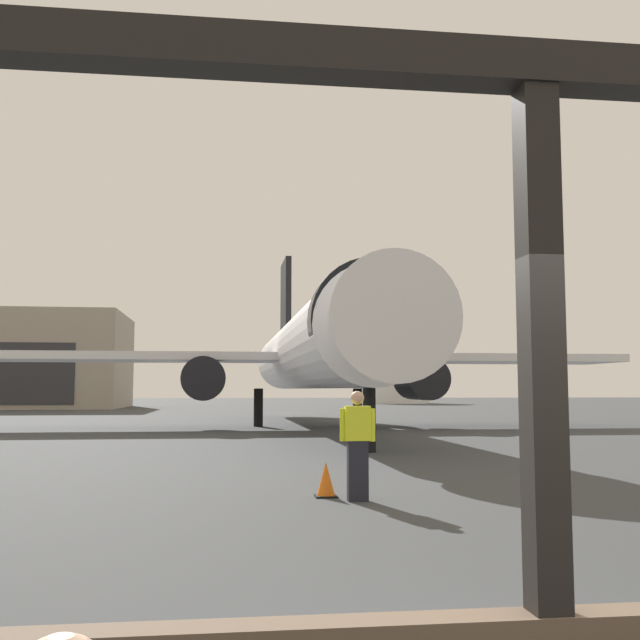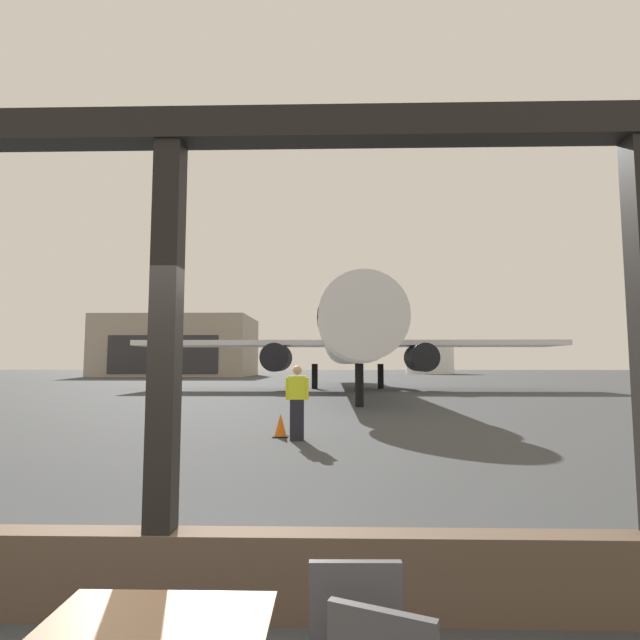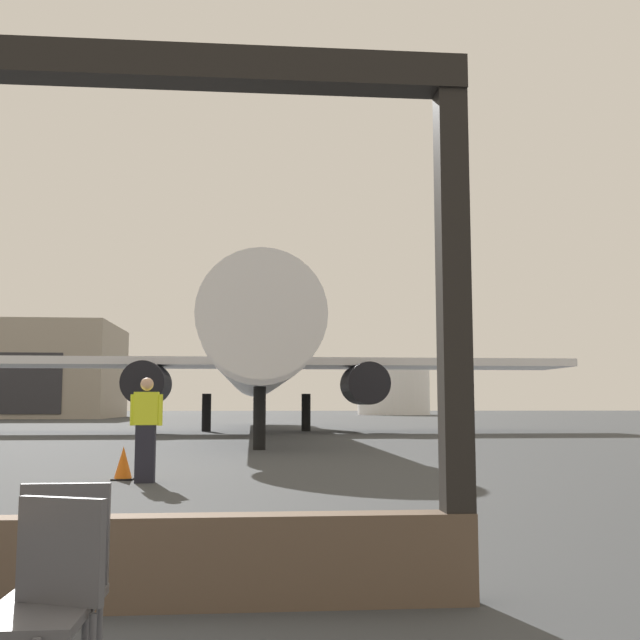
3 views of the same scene
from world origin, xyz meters
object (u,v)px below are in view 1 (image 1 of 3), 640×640
object	(u,v)px
airplane	(313,351)
fuel_storage_tank	(393,379)
traffic_cone	(326,481)
ground_crew_worker	(358,444)
distant_hangar	(6,361)

from	to	relation	value
airplane	fuel_storage_tank	xyz separation A→B (m)	(17.38, 59.30, -0.48)
airplane	traffic_cone	world-z (taller)	airplane
airplane	ground_crew_worker	distance (m)	22.65
airplane	fuel_storage_tank	size ratio (longest dim) A/B	3.80
distant_hangar	traffic_cone	bearing A→B (deg)	-70.48
airplane	traffic_cone	xyz separation A→B (m)	(-2.42, -21.90, -3.24)
distant_hangar	fuel_storage_tank	xyz separation A→B (m)	(41.94, 18.76, -1.43)
fuel_storage_tank	traffic_cone	bearing A→B (deg)	-103.70
traffic_cone	fuel_storage_tank	size ratio (longest dim) A/B	0.06
airplane	fuel_storage_tank	distance (m)	61.80
traffic_cone	airplane	bearing A→B (deg)	83.70
airplane	distant_hangar	distance (m)	47.40
traffic_cone	distant_hangar	distance (m)	66.37
ground_crew_worker	fuel_storage_tank	size ratio (longest dim) A/B	0.19
traffic_cone	distant_hangar	bearing A→B (deg)	109.52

